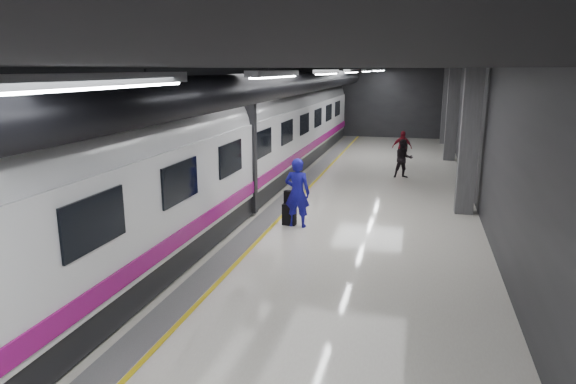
% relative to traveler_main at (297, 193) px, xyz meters
% --- Properties ---
extents(ground, '(40.00, 40.00, 0.00)m').
position_rel_traveler_main_xyz_m(ground, '(0.25, 0.76, -1.01)').
color(ground, silver).
rests_on(ground, ground).
extents(platform_hall, '(10.02, 40.02, 4.51)m').
position_rel_traveler_main_xyz_m(platform_hall, '(-0.04, 1.71, 2.53)').
color(platform_hall, black).
rests_on(platform_hall, ground).
extents(train, '(3.05, 38.00, 4.05)m').
position_rel_traveler_main_xyz_m(train, '(-3.00, 0.76, 1.06)').
color(train, black).
rests_on(train, ground).
extents(traveler_main, '(0.75, 0.51, 2.02)m').
position_rel_traveler_main_xyz_m(traveler_main, '(0.00, 0.00, 0.00)').
color(traveler_main, '#1A16AB').
rests_on(traveler_main, ground).
extents(suitcase_main, '(0.40, 0.27, 0.63)m').
position_rel_traveler_main_xyz_m(suitcase_main, '(-0.26, 0.08, -0.69)').
color(suitcase_main, black).
rests_on(suitcase_main, ground).
extents(shoulder_bag, '(0.32, 0.21, 0.39)m').
position_rel_traveler_main_xyz_m(shoulder_bag, '(-0.27, 0.12, -0.18)').
color(shoulder_bag, black).
rests_on(shoulder_bag, suitcase_main).
extents(traveler_far_a, '(0.93, 0.82, 1.61)m').
position_rel_traveler_main_xyz_m(traveler_far_a, '(2.71, 7.74, -0.20)').
color(traveler_far_a, black).
rests_on(traveler_far_a, ground).
extents(traveler_far_b, '(0.98, 0.54, 1.58)m').
position_rel_traveler_main_xyz_m(traveler_far_b, '(2.52, 11.04, -0.22)').
color(traveler_far_b, maroon).
rests_on(traveler_far_b, ground).
extents(suitcase_far, '(0.40, 0.27, 0.56)m').
position_rel_traveler_main_xyz_m(suitcase_far, '(2.50, 14.89, -0.73)').
color(suitcase_far, black).
rests_on(suitcase_far, ground).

